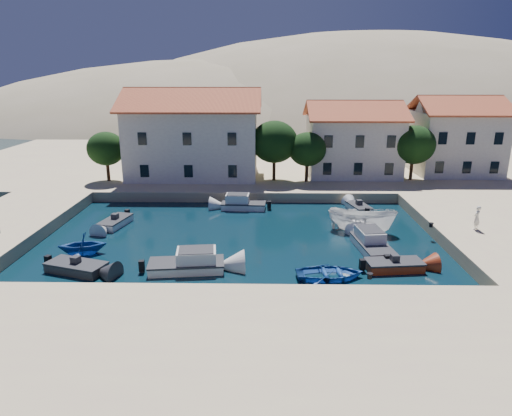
# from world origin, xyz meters

# --- Properties ---
(ground) EXTENTS (400.00, 400.00, 0.00)m
(ground) POSITION_xyz_m (0.00, 0.00, 0.00)
(ground) COLOR black
(ground) RESTS_ON ground
(quay_south) EXTENTS (52.00, 12.00, 1.00)m
(quay_south) POSITION_xyz_m (0.00, -6.00, 0.50)
(quay_south) COLOR beige
(quay_south) RESTS_ON ground
(quay_east) EXTENTS (11.00, 20.00, 1.00)m
(quay_east) POSITION_xyz_m (20.50, 10.00, 0.50)
(quay_east) COLOR beige
(quay_east) RESTS_ON ground
(quay_north) EXTENTS (80.00, 36.00, 1.00)m
(quay_north) POSITION_xyz_m (2.00, 38.00, 0.50)
(quay_north) COLOR beige
(quay_north) RESTS_ON ground
(hills) EXTENTS (254.00, 176.00, 99.00)m
(hills) POSITION_xyz_m (20.64, 123.62, -23.40)
(hills) COLOR gray
(hills) RESTS_ON ground
(building_left) EXTENTS (14.70, 9.45, 9.70)m
(building_left) POSITION_xyz_m (-6.00, 28.00, 5.94)
(building_left) COLOR beige
(building_left) RESTS_ON quay_north
(building_mid) EXTENTS (10.50, 8.40, 8.30)m
(building_mid) POSITION_xyz_m (12.00, 29.00, 5.22)
(building_mid) COLOR beige
(building_mid) RESTS_ON quay_north
(building_right) EXTENTS (9.45, 8.40, 8.80)m
(building_right) POSITION_xyz_m (24.00, 30.00, 5.47)
(building_right) COLOR beige
(building_right) RESTS_ON quay_north
(trees) EXTENTS (37.30, 5.30, 6.45)m
(trees) POSITION_xyz_m (4.51, 25.46, 4.84)
(trees) COLOR #382314
(trees) RESTS_ON quay_north
(bollards) EXTENTS (29.36, 9.56, 0.30)m
(bollards) POSITION_xyz_m (2.80, 3.87, 1.15)
(bollards) COLOR black
(bollards) RESTS_ON ground
(motorboat_grey_sw) EXTENTS (4.19, 2.83, 1.25)m
(motorboat_grey_sw) POSITION_xyz_m (-10.13, 3.62, 0.29)
(motorboat_grey_sw) COLOR #2E2E32
(motorboat_grey_sw) RESTS_ON ground
(cabin_cruiser_south) EXTENTS (5.04, 2.59, 1.60)m
(cabin_cruiser_south) POSITION_xyz_m (-3.08, 3.93, 0.48)
(cabin_cruiser_south) COLOR silver
(cabin_cruiser_south) RESTS_ON ground
(rowboat_south) EXTENTS (4.41, 3.29, 0.87)m
(rowboat_south) POSITION_xyz_m (6.05, 2.99, 0.00)
(rowboat_south) COLOR #1C4A9B
(rowboat_south) RESTS_ON ground
(motorboat_red_se) EXTENTS (3.79, 2.00, 1.25)m
(motorboat_red_se) POSITION_xyz_m (10.41, 4.28, 0.30)
(motorboat_red_se) COLOR maroon
(motorboat_red_se) RESTS_ON ground
(cabin_cruiser_east) EXTENTS (2.48, 5.00, 1.60)m
(cabin_cruiser_east) POSITION_xyz_m (9.74, 7.61, 0.48)
(cabin_cruiser_east) COLOR silver
(cabin_cruiser_east) RESTS_ON ground
(boat_east) EXTENTS (5.76, 3.42, 2.09)m
(boat_east) POSITION_xyz_m (9.79, 11.76, 0.00)
(boat_east) COLOR silver
(boat_east) RESTS_ON ground
(motorboat_white_ne) EXTENTS (2.15, 3.38, 1.25)m
(motorboat_white_ne) POSITION_xyz_m (10.70, 17.39, 0.30)
(motorboat_white_ne) COLOR silver
(motorboat_white_ne) RESTS_ON ground
(rowboat_west) EXTENTS (3.80, 3.47, 1.72)m
(rowboat_west) POSITION_xyz_m (-10.87, 6.61, 0.00)
(rowboat_west) COLOR #1C4A9B
(rowboat_west) RESTS_ON ground
(motorboat_white_west) EXTENTS (2.24, 3.73, 1.25)m
(motorboat_white_west) POSITION_xyz_m (-10.50, 12.79, 0.30)
(motorboat_white_west) COLOR silver
(motorboat_white_west) RESTS_ON ground
(cabin_cruiser_north) EXTENTS (4.20, 1.96, 1.60)m
(cabin_cruiser_north) POSITION_xyz_m (0.01, 17.87, 0.48)
(cabin_cruiser_north) COLOR silver
(cabin_cruiser_north) RESTS_ON ground
(pedestrian) EXTENTS (0.78, 0.78, 1.83)m
(pedestrian) POSITION_xyz_m (17.84, 9.53, 1.91)
(pedestrian) COLOR white
(pedestrian) RESTS_ON quay_east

